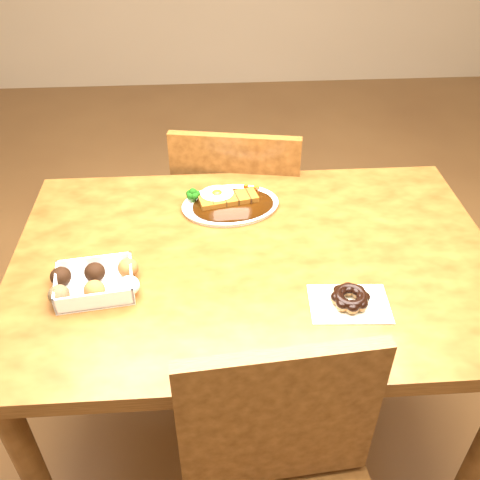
{
  "coord_description": "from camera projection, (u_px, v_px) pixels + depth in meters",
  "views": [
    {
      "loc": [
        -0.1,
        -1.01,
        1.6
      ],
      "look_at": [
        -0.04,
        -0.01,
        0.81
      ],
      "focal_mm": 40.0,
      "sensor_mm": 36.0,
      "label": 1
    }
  ],
  "objects": [
    {
      "name": "katsu_curry_plate",
      "position": [
        229.0,
        203.0,
        1.48
      ],
      "size": [
        0.29,
        0.22,
        0.05
      ],
      "rotation": [
        0.0,
        0.0,
        0.14
      ],
      "color": "white",
      "rests_on": "table"
    },
    {
      "name": "pon_de_ring",
      "position": [
        350.0,
        298.0,
        1.18
      ],
      "size": [
        0.18,
        0.13,
        0.03
      ],
      "rotation": [
        0.0,
        0.0,
        -0.06
      ],
      "color": "silver",
      "rests_on": "table"
    },
    {
      "name": "donut_box",
      "position": [
        95.0,
        282.0,
        1.21
      ],
      "size": [
        0.21,
        0.15,
        0.05
      ],
      "rotation": [
        0.0,
        0.0,
        0.13
      ],
      "color": "white",
      "rests_on": "table"
    },
    {
      "name": "ground",
      "position": [
        251.0,
        428.0,
        1.78
      ],
      "size": [
        6.0,
        6.0,
        0.0
      ],
      "primitive_type": "plane",
      "color": "brown",
      "rests_on": "ground"
    },
    {
      "name": "table",
      "position": [
        255.0,
        285.0,
        1.38
      ],
      "size": [
        1.2,
        0.8,
        0.75
      ],
      "color": "#46260E",
      "rests_on": "ground"
    },
    {
      "name": "chair_far",
      "position": [
        239.0,
        219.0,
        1.91
      ],
      "size": [
        0.49,
        0.49,
        0.87
      ],
      "rotation": [
        0.0,
        0.0,
        2.97
      ],
      "color": "#46260E",
      "rests_on": "ground"
    }
  ]
}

